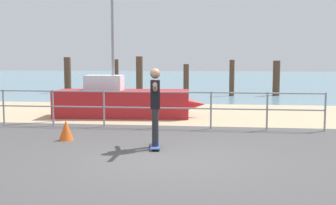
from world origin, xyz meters
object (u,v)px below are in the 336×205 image
(sailboat, at_px, (127,102))
(skateboard, at_px, (155,146))
(skateboarder, at_px, (155,102))
(traffic_cone, at_px, (66,130))

(sailboat, relative_size, skateboard, 6.11)
(skateboarder, bearing_deg, skateboard, 108.43)
(sailboat, distance_m, skateboarder, 5.09)
(sailboat, height_order, skateboard, sailboat)
(skateboard, xyz_separation_m, traffic_cone, (-2.23, 0.59, 0.18))
(sailboat, distance_m, traffic_cone, 4.22)
(sailboat, height_order, traffic_cone, sailboat)
(traffic_cone, bearing_deg, skateboarder, -14.85)
(sailboat, relative_size, traffic_cone, 10.03)
(sailboat, bearing_deg, skateboarder, -70.48)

